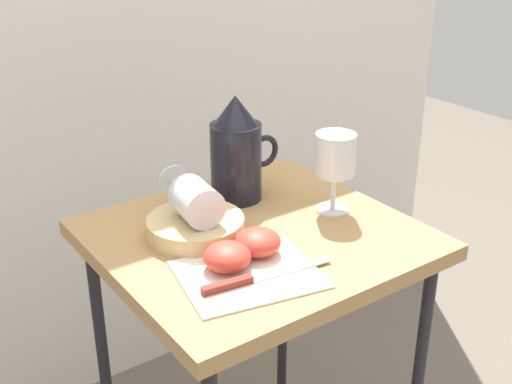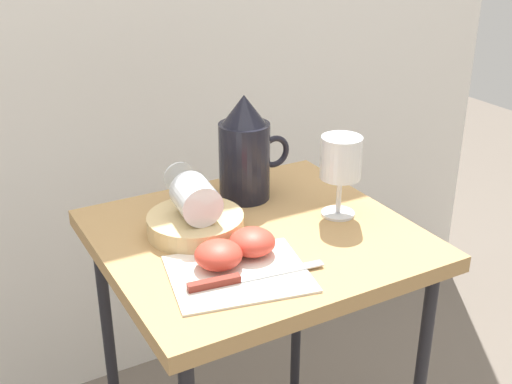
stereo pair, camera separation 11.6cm
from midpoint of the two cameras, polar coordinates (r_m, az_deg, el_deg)
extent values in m
cube|color=silver|center=(1.68, -9.25, 13.50)|extent=(2.40, 0.03, 1.98)
cube|color=#AD8451|center=(1.20, 2.77, -4.20)|extent=(0.55, 0.51, 0.03)
cylinder|color=black|center=(1.49, -10.16, -15.31)|extent=(0.02, 0.02, 0.71)
cylinder|color=black|center=(1.66, 5.59, -10.39)|extent=(0.02, 0.02, 0.71)
cube|color=silver|center=(1.06, 1.60, -7.20)|extent=(0.25, 0.22, 0.00)
cylinder|color=tan|center=(1.18, -2.50, -2.87)|extent=(0.18, 0.18, 0.03)
cylinder|color=black|center=(1.30, 1.54, 2.63)|extent=(0.10, 0.10, 0.16)
cylinder|color=#B23819|center=(1.31, 1.52, 1.36)|extent=(0.09, 0.09, 0.09)
cone|color=black|center=(1.26, 1.59, 7.15)|extent=(0.09, 0.09, 0.06)
torus|color=black|center=(1.33, 4.11, 3.47)|extent=(0.07, 0.01, 0.07)
cylinder|color=silver|center=(1.27, 9.73, -1.91)|extent=(0.06, 0.06, 0.00)
cylinder|color=silver|center=(1.26, 9.85, -0.32)|extent=(0.01, 0.01, 0.07)
cylinder|color=silver|center=(1.23, 10.10, 2.92)|extent=(0.08, 0.08, 0.08)
cylinder|color=#B23819|center=(1.23, 10.04, 2.15)|extent=(0.07, 0.07, 0.04)
cylinder|color=silver|center=(1.15, -2.40, -0.65)|extent=(0.08, 0.09, 0.07)
cylinder|color=silver|center=(1.21, -3.58, 0.69)|extent=(0.02, 0.06, 0.01)
cylinder|color=silver|center=(1.24, -4.06, 1.24)|extent=(0.06, 0.01, 0.06)
ellipsoid|color=#CC3D2D|center=(1.07, -0.17, -5.57)|extent=(0.08, 0.08, 0.04)
ellipsoid|color=#CC3D2D|center=(1.11, 2.67, -4.43)|extent=(0.08, 0.08, 0.04)
cube|color=silver|center=(1.07, 5.39, -6.96)|extent=(0.15, 0.03, 0.00)
cube|color=maroon|center=(1.02, -0.43, -8.00)|extent=(0.09, 0.03, 0.01)
camera|label=1|loc=(0.06, -87.14, 1.29)|focal=45.99mm
camera|label=2|loc=(0.06, 92.86, -1.29)|focal=45.99mm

